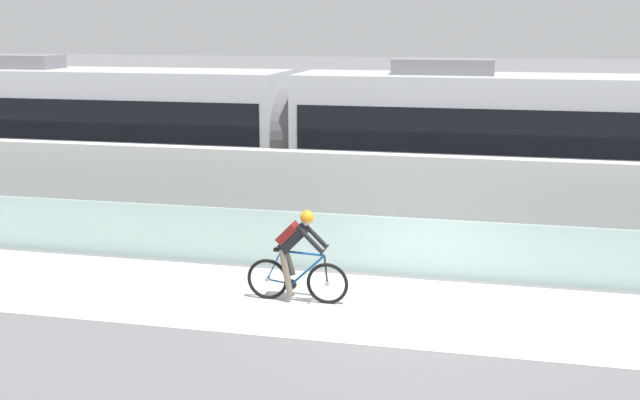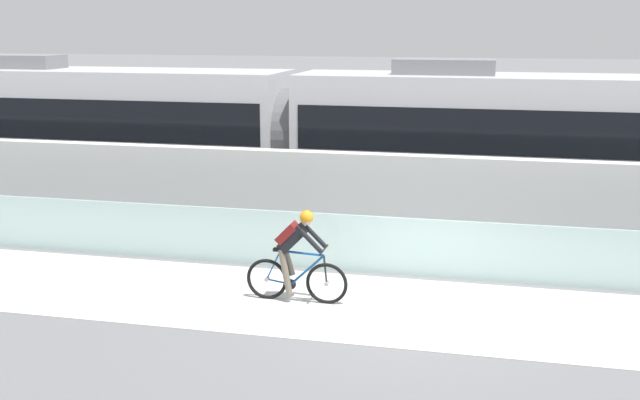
% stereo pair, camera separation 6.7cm
% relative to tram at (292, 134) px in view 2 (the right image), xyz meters
% --- Properties ---
extents(ground_plane, '(200.00, 200.00, 0.00)m').
position_rel_tram_xyz_m(ground_plane, '(3.67, -6.85, -1.89)').
color(ground_plane, slate).
extents(bike_path_deck, '(32.00, 3.20, 0.01)m').
position_rel_tram_xyz_m(bike_path_deck, '(3.67, -6.85, -1.89)').
color(bike_path_deck, beige).
rests_on(bike_path_deck, ground).
extents(glass_parapet, '(32.00, 0.05, 1.11)m').
position_rel_tram_xyz_m(glass_parapet, '(3.67, -5.00, -1.34)').
color(glass_parapet, silver).
rests_on(glass_parapet, ground).
extents(concrete_barrier_wall, '(32.00, 0.36, 1.99)m').
position_rel_tram_xyz_m(concrete_barrier_wall, '(3.67, -3.20, -0.90)').
color(concrete_barrier_wall, silver).
rests_on(concrete_barrier_wall, ground).
extents(tram_rail_near, '(32.00, 0.08, 0.01)m').
position_rel_tram_xyz_m(tram_rail_near, '(3.67, -0.72, -1.89)').
color(tram_rail_near, '#595654').
rests_on(tram_rail_near, ground).
extents(tram_rail_far, '(32.00, 0.08, 0.01)m').
position_rel_tram_xyz_m(tram_rail_far, '(3.67, 0.72, -1.89)').
color(tram_rail_far, '#595654').
rests_on(tram_rail_far, ground).
extents(tram, '(22.56, 2.54, 3.81)m').
position_rel_tram_xyz_m(tram, '(0.00, 0.00, 0.00)').
color(tram, silver).
rests_on(tram, ground).
extents(cyclist_on_bike, '(1.77, 0.58, 1.61)m').
position_rel_tram_xyz_m(cyclist_on_bike, '(1.90, -6.85, -1.09)').
color(cyclist_on_bike, black).
rests_on(cyclist_on_bike, ground).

